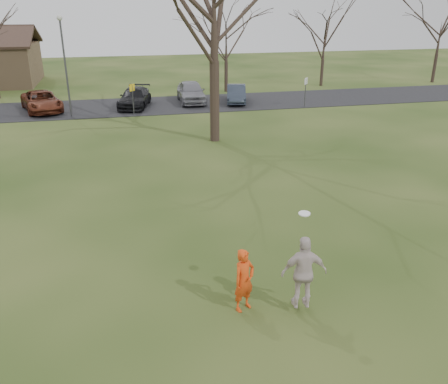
# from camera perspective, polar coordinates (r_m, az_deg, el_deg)

# --- Properties ---
(ground) EXTENTS (120.00, 120.00, 0.00)m
(ground) POSITION_cam_1_polar(r_m,az_deg,el_deg) (11.93, 4.41, -13.86)
(ground) COLOR #1E380F
(ground) RESTS_ON ground
(parking_strip) EXTENTS (62.00, 6.50, 0.04)m
(parking_strip) POSITION_cam_1_polar(r_m,az_deg,el_deg) (35.01, -7.80, 10.42)
(parking_strip) COLOR black
(parking_strip) RESTS_ON ground
(player_defender) EXTENTS (0.70, 0.61, 1.61)m
(player_defender) POSITION_cam_1_polar(r_m,az_deg,el_deg) (11.43, 2.46, -10.67)
(player_defender) COLOR #E54412
(player_defender) RESTS_ON ground
(car_2) EXTENTS (3.49, 5.25, 1.34)m
(car_2) POSITION_cam_1_polar(r_m,az_deg,el_deg) (34.88, -21.29, 10.25)
(car_2) COLOR maroon
(car_2) RESTS_ON parking_strip
(car_3) EXTENTS (2.86, 4.83, 1.31)m
(car_3) POSITION_cam_1_polar(r_m,az_deg,el_deg) (34.52, -10.82, 11.22)
(car_3) COLOR black
(car_3) RESTS_ON parking_strip
(car_4) EXTENTS (1.94, 4.60, 1.56)m
(car_4) POSITION_cam_1_polar(r_m,az_deg,el_deg) (35.58, -4.02, 12.06)
(car_4) COLOR gray
(car_4) RESTS_ON parking_strip
(car_5) EXTENTS (2.21, 4.08, 1.28)m
(car_5) POSITION_cam_1_polar(r_m,az_deg,el_deg) (35.47, 1.50, 11.85)
(car_5) COLOR #2C3542
(car_5) RESTS_ON parking_strip
(catching_play) EXTENTS (1.13, 0.58, 2.42)m
(catching_play) POSITION_cam_1_polar(r_m,az_deg,el_deg) (11.32, 9.71, -9.63)
(catching_play) COLOR beige
(catching_play) RESTS_ON ground
(lamp_post) EXTENTS (0.34, 0.34, 6.27)m
(lamp_post) POSITION_cam_1_polar(r_m,az_deg,el_deg) (31.96, -18.88, 15.56)
(lamp_post) COLOR #47474C
(lamp_post) RESTS_ON ground
(sign_yellow) EXTENTS (0.35, 0.35, 2.08)m
(sign_yellow) POSITION_cam_1_polar(r_m,az_deg,el_deg) (31.69, -11.06, 11.64)
(sign_yellow) COLOR #47474C
(sign_yellow) RESTS_ON ground
(sign_white) EXTENTS (0.35, 0.35, 2.08)m
(sign_white) POSITION_cam_1_polar(r_m,az_deg,el_deg) (34.24, 9.90, 12.48)
(sign_white) COLOR #47474C
(sign_white) RESTS_ON ground
(big_tree) EXTENTS (9.00, 9.00, 14.00)m
(big_tree) POSITION_cam_1_polar(r_m,az_deg,el_deg) (24.69, -1.25, 22.12)
(big_tree) COLOR #352821
(big_tree) RESTS_ON ground
(small_tree_row) EXTENTS (55.00, 5.90, 8.50)m
(small_tree_row) POSITION_cam_1_polar(r_m,az_deg,el_deg) (40.05, -2.29, 17.66)
(small_tree_row) COLOR #352821
(small_tree_row) RESTS_ON ground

